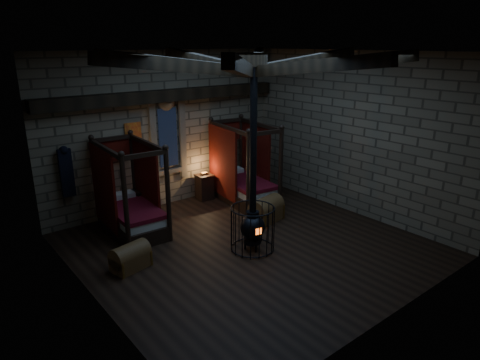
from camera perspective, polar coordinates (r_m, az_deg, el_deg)
room at (r=8.85m, az=0.91°, el=13.79°), size 7.02×7.02×4.29m
bed_left at (r=10.64m, az=-14.37°, el=-3.85°), size 1.21×2.14×2.17m
bed_right at (r=12.25m, az=0.39°, el=-0.30°), size 1.40×2.27×2.24m
trunk_left at (r=9.03m, az=-14.39°, el=-9.97°), size 0.82×0.61×0.55m
trunk_right at (r=10.96m, az=3.51°, el=-4.04°), size 0.98×0.73×0.65m
nightstand_left at (r=11.52m, az=-13.06°, el=-2.96°), size 0.51×0.49×0.87m
nightstand_right at (r=12.46m, az=-4.75°, el=-0.89°), size 0.50×0.48×0.81m
stove at (r=9.35m, az=1.68°, el=-5.88°), size 0.97×0.97×4.05m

